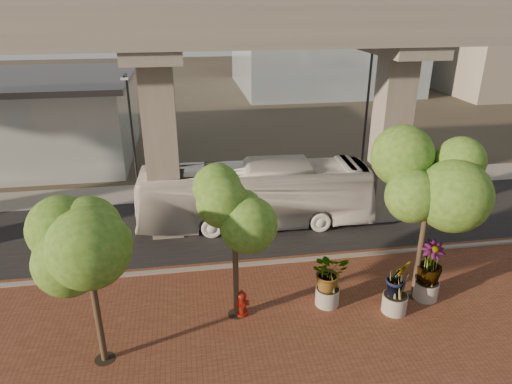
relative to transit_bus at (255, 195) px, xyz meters
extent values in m
plane|color=#363127|center=(1.25, -2.23, -1.76)|extent=(160.00, 160.00, 0.00)
cube|color=brown|center=(1.25, -10.23, -1.73)|extent=(70.00, 13.00, 0.06)
cube|color=black|center=(1.25, -0.23, -1.74)|extent=(90.00, 8.00, 0.04)
cube|color=gray|center=(1.25, -4.23, -1.68)|extent=(70.00, 0.25, 0.16)
cube|color=gray|center=(1.25, 5.27, -1.73)|extent=(90.00, 3.00, 0.06)
cube|color=gray|center=(1.25, -1.83, 8.74)|extent=(72.00, 2.40, 1.80)
cube|color=gray|center=(1.25, 1.37, 8.74)|extent=(72.00, 2.40, 1.80)
imported|color=silver|center=(0.00, 0.00, 0.00)|extent=(12.77, 3.52, 3.53)
cylinder|color=maroon|center=(-1.77, -7.73, -1.65)|extent=(0.50, 0.50, 0.11)
cylinder|color=maroon|center=(-1.77, -7.73, -1.25)|extent=(0.33, 0.33, 0.80)
sphere|color=maroon|center=(-1.77, -7.73, -0.85)|extent=(0.39, 0.39, 0.39)
cylinder|color=maroon|center=(-1.77, -7.73, -0.67)|extent=(0.11, 0.11, 0.14)
cylinder|color=maroon|center=(-1.77, -7.73, -1.18)|extent=(0.55, 0.22, 0.22)
cylinder|color=gray|center=(1.75, -7.63, -1.33)|extent=(0.96, 0.96, 0.75)
imported|color=#336019|center=(1.75, -7.63, -0.15)|extent=(2.14, 2.14, 1.61)
cylinder|color=#A09A90|center=(5.92, -7.86, -1.31)|extent=(1.00, 1.00, 0.78)
imported|color=#336019|center=(5.92, -7.86, -0.01)|extent=(2.44, 2.44, 1.83)
cylinder|color=gray|center=(4.25, -8.50, -1.32)|extent=(0.98, 0.98, 0.76)
imported|color=#336019|center=(4.25, -8.50, -0.13)|extent=(2.17, 2.17, 1.63)
cylinder|color=#483A29|center=(-6.79, -9.41, 0.18)|extent=(0.22, 0.22, 3.77)
cylinder|color=black|center=(-6.79, -9.41, -1.70)|extent=(0.70, 0.70, 0.01)
cylinder|color=#483A29|center=(-1.98, -7.70, 0.07)|extent=(0.22, 0.22, 3.54)
cylinder|color=black|center=(-1.98, -7.70, -1.70)|extent=(0.70, 0.70, 0.01)
cylinder|color=#483A29|center=(5.52, -7.63, 0.25)|extent=(0.22, 0.22, 3.90)
cylinder|color=black|center=(5.52, -7.63, -1.70)|extent=(0.70, 0.70, 0.01)
cylinder|color=#2C2C31|center=(-6.67, 4.82, 2.06)|extent=(0.13, 0.13, 7.56)
cube|color=#2C2C31|center=(-6.67, 4.35, 5.83)|extent=(0.14, 0.94, 0.14)
cube|color=silver|center=(-6.67, 3.88, 5.74)|extent=(0.38, 0.19, 0.11)
cylinder|color=#2A2A2E|center=(8.05, 5.12, 2.69)|extent=(0.15, 0.15, 8.83)
cube|color=#2A2A2E|center=(8.05, 4.56, 7.11)|extent=(0.17, 1.10, 0.17)
cube|color=silver|center=(8.05, 4.01, 7.00)|extent=(0.44, 0.22, 0.13)
camera|label=1|loc=(-3.53, -22.34, 9.88)|focal=32.00mm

